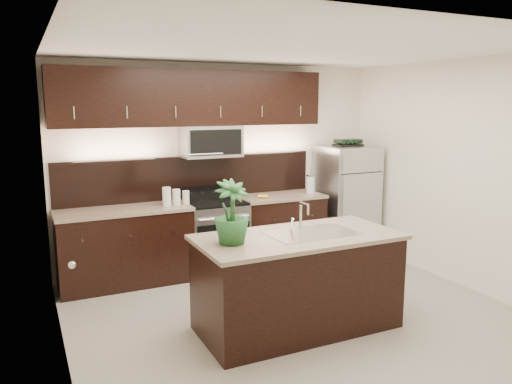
# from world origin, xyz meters

# --- Properties ---
(ground) EXTENTS (4.50, 4.50, 0.00)m
(ground) POSITION_xyz_m (0.00, 0.00, 0.00)
(ground) COLOR gray
(ground) RESTS_ON ground
(room_walls) EXTENTS (4.52, 4.02, 2.71)m
(room_walls) POSITION_xyz_m (-0.11, -0.04, 1.70)
(room_walls) COLOR silver
(room_walls) RESTS_ON ground
(counter_run) EXTENTS (3.51, 0.65, 0.94)m
(counter_run) POSITION_xyz_m (-0.46, 1.69, 0.47)
(counter_run) COLOR black
(counter_run) RESTS_ON ground
(upper_fixtures) EXTENTS (3.49, 0.40, 1.66)m
(upper_fixtures) POSITION_xyz_m (-0.43, 1.84, 2.14)
(upper_fixtures) COLOR black
(upper_fixtures) RESTS_ON counter_run
(island) EXTENTS (1.96, 0.96, 0.94)m
(island) POSITION_xyz_m (-0.14, -0.26, 0.47)
(island) COLOR black
(island) RESTS_ON ground
(sink_faucet) EXTENTS (0.84, 0.50, 0.28)m
(sink_faucet) POSITION_xyz_m (0.01, -0.25, 0.96)
(sink_faucet) COLOR silver
(sink_faucet) RESTS_ON island
(refrigerator) EXTENTS (0.76, 0.69, 1.58)m
(refrigerator) POSITION_xyz_m (1.78, 1.63, 0.79)
(refrigerator) COLOR #B2B2B7
(refrigerator) RESTS_ON ground
(wine_rack) EXTENTS (0.39, 0.24, 0.09)m
(wine_rack) POSITION_xyz_m (1.78, 1.63, 1.62)
(wine_rack) COLOR black
(wine_rack) RESTS_ON refrigerator
(plant) EXTENTS (0.37, 0.37, 0.58)m
(plant) POSITION_xyz_m (-0.83, -0.26, 1.23)
(plant) COLOR #1E4C21
(plant) RESTS_ON island
(canisters) EXTENTS (0.35, 0.12, 0.23)m
(canisters) POSITION_xyz_m (-0.80, 1.65, 1.04)
(canisters) COLOR silver
(canisters) RESTS_ON counter_run
(french_press) EXTENTS (0.12, 0.12, 0.34)m
(french_press) POSITION_xyz_m (1.17, 1.64, 1.07)
(french_press) COLOR silver
(french_press) RESTS_ON counter_run
(bananas) EXTENTS (0.19, 0.18, 0.05)m
(bananas) POSITION_xyz_m (0.36, 1.61, 0.96)
(bananas) COLOR yellow
(bananas) RESTS_ON counter_run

